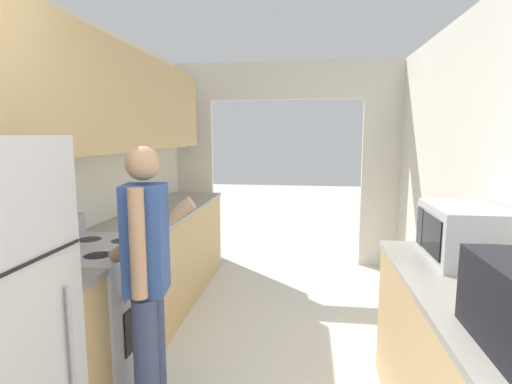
{
  "coord_description": "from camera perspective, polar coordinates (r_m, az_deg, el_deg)",
  "views": [
    {
      "loc": [
        0.28,
        -0.72,
        1.63
      ],
      "look_at": [
        -0.1,
        2.24,
        1.2
      ],
      "focal_mm": 28.0,
      "sensor_mm": 36.0,
      "label": 1
    }
  ],
  "objects": [
    {
      "name": "range_oven",
      "position": [
        2.93,
        -21.77,
        -15.82
      ],
      "size": [
        0.66,
        0.76,
        1.06
      ],
      "color": "#B7B7BC",
      "rests_on": "ground_plane"
    },
    {
      "name": "counter_left",
      "position": [
        3.89,
        -13.67,
        -9.5
      ],
      "size": [
        0.62,
        3.15,
        0.92
      ],
      "color": "tan",
      "rests_on": "ground_plane"
    },
    {
      "name": "wall_left",
      "position": [
        3.11,
        -23.91,
        5.83
      ],
      "size": [
        0.38,
        6.65,
        2.5
      ],
      "color": "silver",
      "rests_on": "ground_plane"
    },
    {
      "name": "wall_far_with_doorway",
      "position": [
        5.0,
        4.23,
        6.29
      ],
      "size": [
        3.17,
        0.06,
        2.5
      ],
      "color": "silver",
      "rests_on": "ground_plane"
    },
    {
      "name": "microwave",
      "position": [
        2.54,
        27.72,
        -5.33
      ],
      "size": [
        0.4,
        0.53,
        0.32
      ],
      "color": "#B7B7BC",
      "rests_on": "counter_right"
    },
    {
      "name": "person",
      "position": [
        2.28,
        -15.27,
        -12.37
      ],
      "size": [
        0.51,
        0.41,
        1.57
      ],
      "rotation": [
        0.0,
        0.0,
        1.71
      ],
      "color": "#384266",
      "rests_on": "ground_plane"
    },
    {
      "name": "knife",
      "position": [
        3.26,
        -17.49,
        -4.65
      ],
      "size": [
        0.1,
        0.35,
        0.02
      ],
      "rotation": [
        0.0,
        0.0,
        -0.26
      ],
      "color": "#B7B7BC",
      "rests_on": "counter_left"
    }
  ]
}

